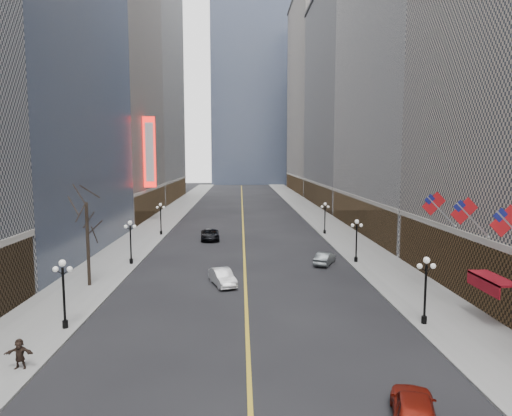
{
  "coord_description": "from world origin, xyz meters",
  "views": [
    {
      "loc": [
        -0.41,
        1.08,
        11.18
      ],
      "look_at": [
        0.3,
        21.71,
        8.87
      ],
      "focal_mm": 32.0,
      "sensor_mm": 36.0,
      "label": 1
    }
  ],
  "objects": [
    {
      "name": "streetlamp_west_1",
      "position": [
        -11.8,
        30.0,
        2.9
      ],
      "size": [
        1.26,
        0.44,
        4.52
      ],
      "color": "black",
      "rests_on": "sidewalk_west"
    },
    {
      "name": "flag_3",
      "position": [
        15.31,
        27.0,
        7.29
      ],
      "size": [
        2.87,
        0.12,
        2.87
      ],
      "color": "#B2B2B7",
      "rests_on": "ground"
    },
    {
      "name": "ped_west_far",
      "position": [
        -11.99,
        24.32,
        0.95
      ],
      "size": [
        1.49,
        0.44,
        1.6
      ],
      "primitive_type": "imported",
      "rotation": [
        0.0,
        0.0,
        0.01
      ],
      "color": "black",
      "rests_on": "sidewalk_west"
    },
    {
      "name": "bldg_east_d",
      "position": [
        29.9,
        149.0,
        31.17
      ],
      "size": [
        26.6,
        46.6,
        62.8
      ],
      "color": "#B2A493",
      "rests_on": "ground"
    },
    {
      "name": "bldg_west_c",
      "position": [
        -29.88,
        87.0,
        25.19
      ],
      "size": [
        26.6,
        30.6,
        50.8
      ],
      "color": "#B2A493",
      "rests_on": "ground"
    },
    {
      "name": "streetlamp_east_2",
      "position": [
        11.8,
        48.0,
        2.9
      ],
      "size": [
        1.26,
        0.44,
        4.52
      ],
      "color": "black",
      "rests_on": "sidewalk_east"
    },
    {
      "name": "car_nb_mid",
      "position": [
        -2.0,
        40.14,
        0.71
      ],
      "size": [
        2.77,
        4.56,
        1.42
      ],
      "primitive_type": "imported",
      "rotation": [
        0.0,
        0.0,
        0.32
      ],
      "color": "silver",
      "rests_on": "ground"
    },
    {
      "name": "streetlamp_west_2",
      "position": [
        -11.8,
        48.0,
        2.9
      ],
      "size": [
        1.26,
        0.44,
        4.52
      ],
      "color": "black",
      "rests_on": "sidewalk_west"
    },
    {
      "name": "lane_line",
      "position": [
        0.0,
        80.0,
        0.01
      ],
      "size": [
        0.25,
        200.0,
        0.02
      ],
      "primitive_type": "cube",
      "color": "gold",
      "rests_on": "ground"
    },
    {
      "name": "tree_west_far",
      "position": [
        -13.5,
        40.0,
        6.24
      ],
      "size": [
        3.6,
        3.6,
        7.92
      ],
      "color": "#2D231C",
      "rests_on": "sidewalk_west"
    },
    {
      "name": "sidewalk_west",
      "position": [
        -14.0,
        70.0,
        0.07
      ],
      "size": [
        6.0,
        230.0,
        0.15
      ],
      "primitive_type": "cube",
      "color": "gray",
      "rests_on": "ground"
    },
    {
      "name": "car_sb_mid",
      "position": [
        6.77,
        18.68,
        0.77
      ],
      "size": [
        3.05,
        4.87,
        1.54
      ],
      "primitive_type": "imported",
      "rotation": [
        0.0,
        0.0,
        2.85
      ],
      "color": "maroon",
      "rests_on": "ground"
    },
    {
      "name": "streetlamp_east_3",
      "position": [
        11.8,
        66.0,
        2.9
      ],
      "size": [
        1.26,
        0.44,
        4.52
      ],
      "color": "black",
      "rests_on": "sidewalk_east"
    },
    {
      "name": "bldg_west_d",
      "position": [
        -29.92,
        121.0,
        36.17
      ],
      "size": [
        26.6,
        38.6,
        72.8
      ],
      "color": "beige",
      "rests_on": "ground"
    },
    {
      "name": "bldg_east_c",
      "position": [
        29.88,
        106.0,
        24.18
      ],
      "size": [
        26.6,
        40.6,
        48.8
      ],
      "color": "gray",
      "rests_on": "ground"
    },
    {
      "name": "car_sb_far",
      "position": [
        8.37,
        47.44,
        0.66
      ],
      "size": [
        2.95,
        4.23,
        1.32
      ],
      "primitive_type": "imported",
      "rotation": [
        0.0,
        0.0,
        2.71
      ],
      "color": "#4C5254",
      "rests_on": "ground"
    },
    {
      "name": "streetlamp_east_1",
      "position": [
        11.8,
        30.0,
        2.9
      ],
      "size": [
        1.26,
        0.44,
        4.52
      ],
      "color": "black",
      "rests_on": "sidewalk_east"
    },
    {
      "name": "theatre_marquee",
      "position": [
        -15.88,
        80.0,
        12.0
      ],
      "size": [
        2.0,
        0.55,
        12.0
      ],
      "color": "red",
      "rests_on": "ground"
    },
    {
      "name": "flag_4",
      "position": [
        15.31,
        32.0,
        7.29
      ],
      "size": [
        2.87,
        0.12,
        2.87
      ],
      "color": "#B2B2B7",
      "rests_on": "ground"
    },
    {
      "name": "flag_5",
      "position": [
        15.31,
        37.0,
        7.29
      ],
      "size": [
        2.87,
        0.12,
        2.87
      ],
      "color": "#B2B2B7",
      "rests_on": "ground"
    },
    {
      "name": "streetlamp_west_3",
      "position": [
        -11.8,
        66.0,
        2.9
      ],
      "size": [
        1.26,
        0.44,
        4.52
      ],
      "color": "black",
      "rests_on": "sidewalk_west"
    },
    {
      "name": "sidewalk_east",
      "position": [
        14.0,
        70.0,
        0.07
      ],
      "size": [
        6.0,
        230.0,
        0.15
      ],
      "primitive_type": "cube",
      "color": "gray",
      "rests_on": "ground"
    },
    {
      "name": "car_nb_far",
      "position": [
        -4.54,
        62.11,
        0.73
      ],
      "size": [
        2.82,
        5.42,
        1.46
      ],
      "primitive_type": "imported",
      "rotation": [
        0.0,
        0.0,
        0.08
      ],
      "color": "black",
      "rests_on": "ground"
    },
    {
      "name": "awning_c",
      "position": [
        16.11,
        30.0,
        3.08
      ],
      "size": [
        1.4,
        4.0,
        0.93
      ],
      "color": "maroon",
      "rests_on": "ground"
    }
  ]
}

